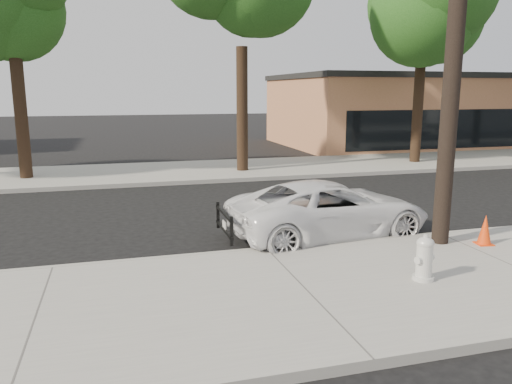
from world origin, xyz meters
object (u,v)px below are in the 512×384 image
(fire_hydrant, at_px, (424,259))
(traffic_cone, at_px, (485,230))
(utility_pole, at_px, (457,13))
(police_cruiser, at_px, (330,209))

(fire_hydrant, height_order, traffic_cone, fire_hydrant)
(utility_pole, height_order, police_cruiser, utility_pole)
(traffic_cone, bearing_deg, police_cruiser, 145.19)
(utility_pole, xyz_separation_m, fire_hydrant, (-1.57, -1.74, -4.19))
(police_cruiser, xyz_separation_m, traffic_cone, (2.64, -1.83, -0.19))
(utility_pole, relative_size, traffic_cone, 14.48)
(utility_pole, bearing_deg, traffic_cone, -24.90)
(utility_pole, xyz_separation_m, police_cruiser, (-1.85, 1.47, -4.06))
(police_cruiser, height_order, fire_hydrant, police_cruiser)
(utility_pole, relative_size, police_cruiser, 1.97)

